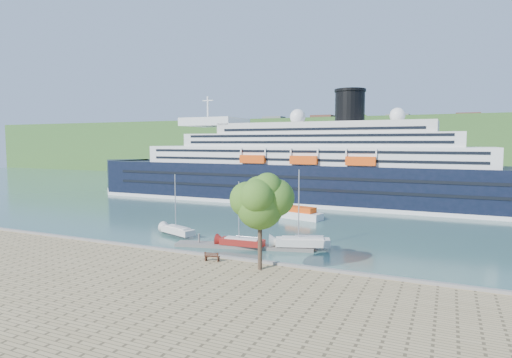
{
  "coord_description": "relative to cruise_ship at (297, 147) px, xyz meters",
  "views": [
    {
      "loc": [
        29.61,
        -42.34,
        14.22
      ],
      "look_at": [
        -3.23,
        30.0,
        7.39
      ],
      "focal_mm": 30.0,
      "sensor_mm": 36.0,
      "label": 1
    }
  ],
  "objects": [
    {
      "name": "ground",
      "position": [
        3.33,
        -53.94,
        -13.04
      ],
      "size": [
        400.0,
        400.0,
        0.0
      ],
      "primitive_type": "plane",
      "color": "#325954",
      "rests_on": "ground"
    },
    {
      "name": "far_hillside",
      "position": [
        3.33,
        91.06,
        -1.04
      ],
      "size": [
        400.0,
        50.0,
        24.0
      ],
      "primitive_type": "cube",
      "color": "#305F26",
      "rests_on": "ground"
    },
    {
      "name": "quay_coping",
      "position": [
        3.33,
        -54.14,
        -11.89
      ],
      "size": [
        220.0,
        0.5,
        0.3
      ],
      "primitive_type": "cube",
      "color": "slate",
      "rests_on": "promenade"
    },
    {
      "name": "cruise_ship",
      "position": [
        0.0,
        0.0,
        0.0
      ],
      "size": [
        116.19,
        17.13,
        26.08
      ],
      "primitive_type": null,
      "rotation": [
        0.0,
        0.0,
        -0.0
      ],
      "color": "black",
      "rests_on": "ground"
    },
    {
      "name": "park_bench",
      "position": [
        9.18,
        -55.76,
        -11.48
      ],
      "size": [
        1.86,
        1.01,
        1.13
      ],
      "primitive_type": null,
      "rotation": [
        0.0,
        0.0,
        0.17
      ],
      "color": "#442213",
      "rests_on": "promenade"
    },
    {
      "name": "promenade_tree",
      "position": [
        15.27,
        -56.38,
        -6.57
      ],
      "size": [
        6.61,
        6.61,
        10.95
      ],
      "primitive_type": null,
      "color": "#2F6119",
      "rests_on": "promenade"
    },
    {
      "name": "floating_pontoon",
      "position": [
        7.95,
        -45.25,
        -12.83
      ],
      "size": [
        18.88,
        6.87,
        0.42
      ],
      "primitive_type": null,
      "rotation": [
        0.0,
        0.0,
        0.25
      ],
      "color": "gray",
      "rests_on": "ground"
    },
    {
      "name": "sailboat_white_near",
      "position": [
        -4.13,
        -43.28,
        -8.53
      ],
      "size": [
        7.23,
        4.24,
        9.03
      ],
      "primitive_type": null,
      "rotation": [
        0.0,
        0.0,
        -0.35
      ],
      "color": "silver",
      "rests_on": "ground"
    },
    {
      "name": "sailboat_red",
      "position": [
        7.95,
        -45.76,
        -8.73
      ],
      "size": [
        6.79,
        2.35,
        8.62
      ],
      "primitive_type": null,
      "rotation": [
        0.0,
        0.0,
        0.07
      ],
      "color": "maroon",
      "rests_on": "ground"
    },
    {
      "name": "sailboat_white_far",
      "position": [
        15.57,
        -43.1,
        -7.96
      ],
      "size": [
        8.15,
        4.69,
        10.16
      ],
      "primitive_type": null,
      "rotation": [
        0.0,
        0.0,
        0.34
      ],
      "color": "silver",
      "rests_on": "ground"
    },
    {
      "name": "tender_launch",
      "position": [
        8.04,
        -21.22,
        -11.91
      ],
      "size": [
        8.61,
        4.62,
        2.26
      ],
      "primitive_type": null,
      "rotation": [
        0.0,
        0.0,
        -0.23
      ],
      "color": "#ED490D",
      "rests_on": "ground"
    }
  ]
}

